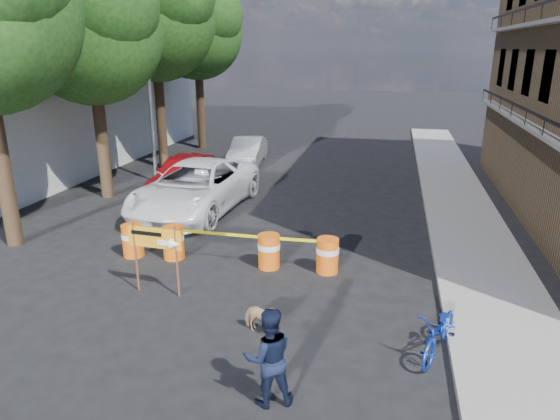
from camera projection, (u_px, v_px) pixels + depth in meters
The scene contains 18 objects.
ground at pixel (213, 301), 11.26m from camera, with size 120.00×120.00×0.00m, color black.
sidewalk_east at pixel (468, 229), 15.52m from camera, with size 2.40×40.00×0.15m, color gray.
white_building at pixel (12, 105), 22.32m from camera, with size 8.00×22.00×6.00m, color silver.
tree_mid_a at pixel (92, 31), 17.30m from camera, with size 5.25×5.00×8.68m.
tree_mid_b at pixel (155, 17), 21.72m from camera, with size 5.67×5.40×9.62m.
tree_far at pixel (198, 33), 26.52m from camera, with size 5.04×4.80×8.84m.
streetlamp at pixel (150, 76), 19.96m from camera, with size 1.25×0.18×8.00m.
barrel_far_left at pixel (133, 240), 13.56m from camera, with size 0.58×0.58×0.90m.
barrel_mid_left at pixel (173, 242), 13.41m from camera, with size 0.58×0.58×0.90m.
barrel_mid_right at pixel (269, 250), 12.84m from camera, with size 0.58×0.58×0.90m.
barrel_far_right at pixel (327, 255), 12.58m from camera, with size 0.58×0.58×0.90m.
detour_sign at pixel (161, 244), 11.18m from camera, with size 1.33×0.26×1.71m.
pedestrian at pixel (269, 357), 7.80m from camera, with size 0.81×0.63×1.67m, color black.
bicycle at pixel (442, 311), 9.03m from camera, with size 0.62×0.94×1.79m, color #1639B9.
dog at pixel (260, 318), 9.87m from camera, with size 0.37×0.80×0.68m, color tan.
suv_white at pixel (196, 187), 17.21m from camera, with size 2.84×6.17×1.71m, color white.
sedan_red at pixel (183, 173), 19.72m from camera, with size 1.76×4.38×1.49m, color maroon.
sedan_silver at pixel (248, 151), 24.28m from camera, with size 1.40×4.01×1.32m, color #ACAEB3.
Camera 1 is at (3.68, -9.50, 5.44)m, focal length 32.00 mm.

